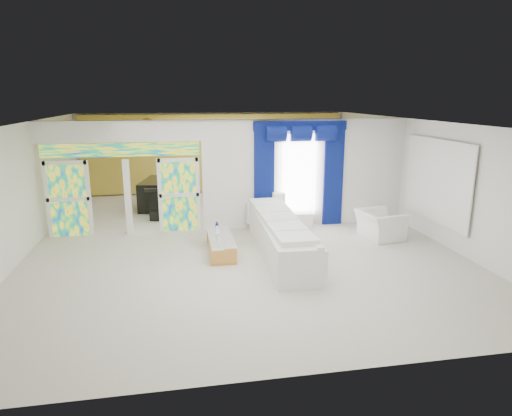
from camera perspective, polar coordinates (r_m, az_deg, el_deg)
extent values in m
plane|color=#B7AF9E|center=(11.68, -2.50, -3.88)|extent=(12.00, 12.00, 0.00)
cube|color=white|center=(12.72, 6.48, 4.49)|extent=(5.70, 0.18, 3.00)
cube|color=white|center=(12.13, -16.96, 9.34)|extent=(4.30, 0.18, 0.55)
cube|color=#994C3F|center=(12.61, -22.83, 1.06)|extent=(0.95, 0.04, 2.00)
cube|color=#994C3F|center=(12.29, -9.78, 1.66)|extent=(0.95, 0.04, 2.00)
cube|color=#994C3F|center=(12.17, -16.80, 7.12)|extent=(4.00, 0.05, 0.35)
cube|color=white|center=(12.57, 5.51, 4.17)|extent=(1.00, 0.02, 2.30)
cube|color=#080342|center=(12.32, 1.05, 3.79)|extent=(0.55, 0.10, 2.80)
cube|color=#080342|center=(12.85, 9.85, 4.02)|extent=(0.55, 0.10, 2.80)
cube|color=#080342|center=(12.38, 5.70, 10.40)|extent=(2.60, 0.12, 0.25)
cube|color=white|center=(12.06, 22.10, 3.25)|extent=(0.04, 2.70, 1.90)
cube|color=gold|center=(17.11, -5.24, 6.98)|extent=(9.70, 0.12, 2.90)
cube|color=white|center=(10.47, 3.04, -3.75)|extent=(1.04, 4.23, 0.80)
cube|color=#BC823A|center=(10.61, -4.49, -4.75)|extent=(0.62, 1.70, 0.37)
cube|color=white|center=(12.59, 4.22, -1.56)|extent=(1.32, 0.51, 0.43)
cylinder|color=white|center=(12.39, 2.92, 0.62)|extent=(0.36, 0.36, 0.58)
imported|color=white|center=(12.03, 15.52, -2.08)|extent=(1.12, 1.23, 0.72)
cube|color=black|center=(15.08, -11.48, 1.80)|extent=(1.74, 2.08, 0.93)
cube|color=black|center=(13.60, -11.52, -0.93)|extent=(0.91, 0.50, 0.29)
cube|color=#A17750|center=(13.82, -23.20, -0.49)|extent=(0.61, 0.57, 0.79)
sphere|color=gold|center=(14.47, -13.69, 9.93)|extent=(0.60, 0.60, 0.60)
cylinder|color=white|center=(10.88, -4.98, -2.94)|extent=(0.11, 0.11, 0.10)
cylinder|color=navy|center=(11.03, -5.00, -2.49)|extent=(0.08, 0.08, 0.18)
cylinder|color=white|center=(10.29, -4.82, -3.86)|extent=(0.10, 0.10, 0.13)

